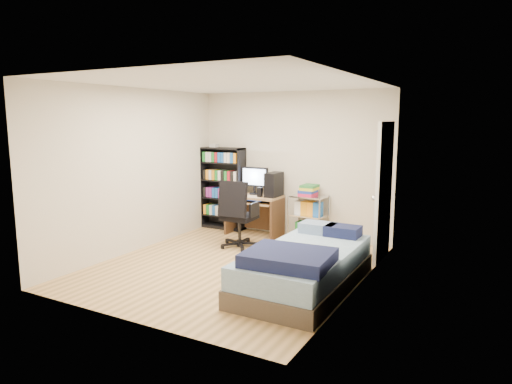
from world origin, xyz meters
The scene contains 7 objects.
room centered at (0.00, 0.00, 1.25)m, with size 3.58×4.08×2.58m.
media_shelf centered at (-1.35, 1.84, 0.78)m, with size 0.85×0.28×1.58m.
computer_desk centered at (-0.50, 1.74, 0.64)m, with size 0.95×0.55×1.19m.
office_chair centered at (-0.43, 0.87, 0.35)m, with size 0.68×0.68×1.09m.
wire_cart centered at (0.40, 1.77, 0.62)m, with size 0.61×0.45×0.95m.
bed centered at (1.19, -0.29, 0.27)m, with size 1.08×2.16×0.62m.
door centered at (1.72, 1.35, 1.00)m, with size 0.12×0.80×2.00m.
Camera 1 is at (3.23, -5.21, 2.03)m, focal length 32.00 mm.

